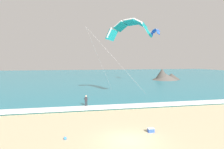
{
  "coord_description": "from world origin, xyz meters",
  "views": [
    {
      "loc": [
        -4.56,
        -14.95,
        6.36
      ],
      "look_at": [
        1.63,
        14.14,
        4.39
      ],
      "focal_mm": 31.97,
      "sensor_mm": 36.0,
      "label": 1
    }
  ],
  "objects_px": {
    "surfboard": "(86,107)",
    "kite_distant": "(155,31)",
    "beach_ball": "(65,138)",
    "kitesurfer": "(86,101)",
    "cooler_box": "(151,130)",
    "kite_primary": "(129,27)"
  },
  "relations": [
    {
      "from": "surfboard",
      "to": "kite_distant",
      "type": "height_order",
      "value": "kite_distant"
    },
    {
      "from": "kite_distant",
      "to": "beach_ball",
      "type": "xyz_separation_m",
      "value": [
        -24.66,
        -37.79,
        -14.81
      ]
    },
    {
      "from": "kitesurfer",
      "to": "cooler_box",
      "type": "xyz_separation_m",
      "value": [
        4.91,
        -10.9,
        -0.74
      ]
    },
    {
      "from": "kitesurfer",
      "to": "surfboard",
      "type": "bearing_deg",
      "value": -83.77
    },
    {
      "from": "surfboard",
      "to": "kite_primary",
      "type": "distance_m",
      "value": 15.23
    },
    {
      "from": "surfboard",
      "to": "beach_ball",
      "type": "relative_size",
      "value": 5.88
    },
    {
      "from": "surfboard",
      "to": "kitesurfer",
      "type": "height_order",
      "value": "kitesurfer"
    },
    {
      "from": "kitesurfer",
      "to": "beach_ball",
      "type": "xyz_separation_m",
      "value": [
        -2.59,
        -11.05,
        -0.82
      ]
    },
    {
      "from": "surfboard",
      "to": "cooler_box",
      "type": "distance_m",
      "value": 11.94
    },
    {
      "from": "beach_ball",
      "to": "surfboard",
      "type": "bearing_deg",
      "value": 76.78
    },
    {
      "from": "beach_ball",
      "to": "kitesurfer",
      "type": "bearing_deg",
      "value": 76.81
    },
    {
      "from": "cooler_box",
      "to": "beach_ball",
      "type": "bearing_deg",
      "value": -178.89
    },
    {
      "from": "surfboard",
      "to": "kite_distant",
      "type": "xyz_separation_m",
      "value": [
        22.07,
        26.76,
        14.91
      ]
    },
    {
      "from": "kitesurfer",
      "to": "kite_primary",
      "type": "height_order",
      "value": "kite_primary"
    },
    {
      "from": "kite_distant",
      "to": "cooler_box",
      "type": "relative_size",
      "value": 10.11
    },
    {
      "from": "surfboard",
      "to": "kitesurfer",
      "type": "xyz_separation_m",
      "value": [
        -0.0,
        0.02,
        0.91
      ]
    },
    {
      "from": "surfboard",
      "to": "kitesurfer",
      "type": "relative_size",
      "value": 0.85
    },
    {
      "from": "kitesurfer",
      "to": "cooler_box",
      "type": "height_order",
      "value": "kitesurfer"
    },
    {
      "from": "kite_primary",
      "to": "cooler_box",
      "type": "xyz_separation_m",
      "value": [
        -2.81,
        -16.16,
        -11.85
      ]
    },
    {
      "from": "surfboard",
      "to": "kite_distant",
      "type": "bearing_deg",
      "value": 50.49
    },
    {
      "from": "kite_primary",
      "to": "cooler_box",
      "type": "relative_size",
      "value": 21.12
    },
    {
      "from": "beach_ball",
      "to": "kite_primary",
      "type": "bearing_deg",
      "value": 57.69
    }
  ]
}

